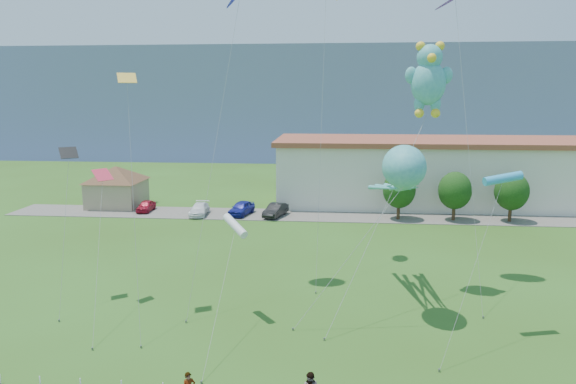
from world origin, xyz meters
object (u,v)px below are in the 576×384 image
Objects in this scene: parked_car_black at (276,210)px; octopus_kite at (401,177)px; warehouse at (518,172)px; parked_car_red at (146,206)px; pavilion at (116,182)px; parked_car_white at (199,209)px; parked_car_blue at (241,208)px; teddy_bear_kite at (429,78)px.

octopus_kite is at bearing -50.55° from parked_car_black.
parked_car_red is (-45.39, -8.61, -3.43)m from warehouse.
pavilion is 5.79m from parked_car_red.
warehouse is at bearing 10.79° from parked_car_white.
pavilion is at bearing -174.90° from parked_car_black.
parked_car_white reaches higher than parked_car_red.
warehouse is 13.28× the size of parked_car_blue.
warehouse reaches higher than parked_car_white.
parked_car_black is (-29.74, -9.89, -3.33)m from warehouse.
pavilion is 2.07× the size of parked_car_black.
parked_car_black is at bearing -10.88° from pavilion.
teddy_bear_kite is (12.70, -20.81, 13.96)m from parked_car_black.
parked_car_white is 0.27× the size of teddy_bear_kite.
parked_car_red is 0.84× the size of parked_car_black.
octopus_kite reaches higher than warehouse.
parked_car_red is 37.67m from octopus_kite.
pavilion is 12.30m from parked_car_white.
parked_car_blue is (4.83, 0.51, 0.12)m from parked_car_white.
parked_car_black is at bearing -161.60° from warehouse.
warehouse is 16.38× the size of parked_car_red.
parked_car_red is at bearing -169.26° from warehouse.
parked_car_black is (15.66, -1.28, 0.10)m from parked_car_red.
octopus_kite is at bearing -45.42° from parked_car_red.
warehouse is 5.69× the size of octopus_kite.
parked_car_black reaches higher than parked_car_white.
pavilion is 0.15× the size of warehouse.
parked_car_red is at bearing -170.47° from parked_car_blue.
parked_car_white is at bearing -165.55° from warehouse.
pavilion is at bearing -178.37° from parked_car_blue.
parked_car_white is at bearing 136.06° from teddy_bear_kite.
warehouse is at bearing 60.96° from octopus_kite.
parked_car_blue is at bearing -5.03° from parked_car_red.
parked_car_white is 33.05m from teddy_bear_kite.
pavilion reaches higher than parked_car_blue.
pavilion is at bearing 137.42° from octopus_kite.
teddy_bear_kite is at bearing -42.62° from parked_car_black.
parked_car_black is at bearing -5.66° from parked_car_red.
parked_car_blue is 29.97m from octopus_kite.
pavilion is 2.00× the size of parked_car_blue.
teddy_bear_kite is (28.36, -22.09, 14.06)m from parked_car_red.
octopus_kite is at bearing -46.02° from parked_car_blue.
parked_car_blue is 30.42m from teddy_bear_kite.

